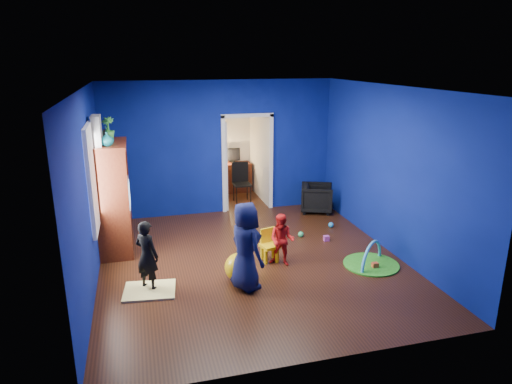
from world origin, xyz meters
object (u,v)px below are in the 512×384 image
object	(u,v)px
vase	(107,139)
play_mat	(371,264)
study_desk	(234,177)
folding_chair	(242,184)
armchair	(317,198)
tv_armoire	(113,198)
kid_chair	(270,247)
hopper_ball	(239,267)
child_navy	(246,246)
child_black	(147,255)
crt_tv	(116,196)
toddler_red	(282,240)

from	to	relation	value
vase	play_mat	bearing A→B (deg)	-19.53
study_desk	folding_chair	size ratio (longest dim) A/B	0.96
armchair	tv_armoire	size ratio (longest dim) A/B	0.35
vase	kid_chair	xyz separation A→B (m)	(2.52, -0.85, -1.82)
tv_armoire	study_desk	bearing A→B (deg)	47.96
hopper_ball	study_desk	distance (m)	4.95
vase	tv_armoire	distance (m)	1.13
tv_armoire	child_navy	bearing A→B (deg)	-46.03
child_black	child_navy	distance (m)	1.47
child_black	study_desk	bearing A→B (deg)	-73.84
kid_chair	play_mat	xyz separation A→B (m)	(1.60, -0.61, -0.24)
tv_armoire	vase	bearing A→B (deg)	-90.00
tv_armoire	kid_chair	distance (m)	2.87
tv_armoire	folding_chair	distance (m)	3.59
kid_chair	play_mat	world-z (taller)	kid_chair
kid_chair	folding_chair	world-z (taller)	folding_chair
crt_tv	kid_chair	distance (m)	2.84
folding_chair	toddler_red	bearing A→B (deg)	-92.38
vase	study_desk	world-z (taller)	vase
vase	tv_armoire	world-z (taller)	vase
toddler_red	play_mat	bearing A→B (deg)	16.04
crt_tv	hopper_ball	distance (m)	2.63
child_black	crt_tv	size ratio (longest dim) A/B	1.54
hopper_ball	folding_chair	distance (m)	4.02
study_desk	armchair	bearing A→B (deg)	-54.55
vase	folding_chair	size ratio (longest dim) A/B	0.25
armchair	study_desk	world-z (taller)	study_desk
armchair	crt_tv	xyz separation A→B (m)	(-4.25, -1.07, 0.71)
toddler_red	hopper_ball	size ratio (longest dim) A/B	1.98
toddler_red	folding_chair	world-z (taller)	folding_chair
child_navy	folding_chair	size ratio (longest dim) A/B	1.46
hopper_ball	kid_chair	world-z (taller)	kid_chair
toddler_red	study_desk	bearing A→B (deg)	119.91
hopper_ball	study_desk	size ratio (longest dim) A/B	0.51
hopper_ball	folding_chair	bearing A→B (deg)	76.11
hopper_ball	kid_chair	size ratio (longest dim) A/B	0.89
child_navy	play_mat	size ratio (longest dim) A/B	1.46
kid_chair	child_black	bearing A→B (deg)	178.08
hopper_ball	toddler_red	bearing A→B (deg)	24.54
child_navy	toddler_red	xyz separation A→B (m)	(0.77, 0.62, -0.23)
armchair	hopper_ball	xyz separation A→B (m)	(-2.43, -2.79, -0.09)
armchair	hopper_ball	distance (m)	3.70
child_navy	play_mat	xyz separation A→B (m)	(2.21, 0.22, -0.66)
kid_chair	child_navy	bearing A→B (deg)	-141.82
crt_tv	play_mat	xyz separation A→B (m)	(4.08, -1.76, -1.01)
armchair	hopper_ball	size ratio (longest dim) A/B	1.54
vase	folding_chair	world-z (taller)	vase
tv_armoire	kid_chair	size ratio (longest dim) A/B	3.92
study_desk	folding_chair	xyz separation A→B (m)	(0.00, -0.96, 0.09)
toddler_red	play_mat	distance (m)	1.56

